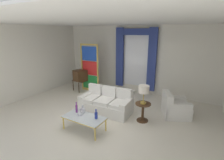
{
  "coord_description": "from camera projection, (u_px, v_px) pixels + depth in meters",
  "views": [
    {
      "loc": [
        2.92,
        -4.18,
        2.71
      ],
      "look_at": [
        0.0,
        0.9,
        1.05
      ],
      "focal_mm": 27.29,
      "sensor_mm": 36.0,
      "label": 1
    }
  ],
  "objects": [
    {
      "name": "curtained_window",
      "position": [
        135.0,
        55.0,
        7.54
      ],
      "size": [
        2.0,
        0.17,
        2.7
      ],
      "color": "white",
      "rests_on": "ground"
    },
    {
      "name": "couch_white_long",
      "position": [
        107.0,
        103.0,
        6.0
      ],
      "size": [
        1.81,
        1.02,
        0.86
      ],
      "color": "white",
      "rests_on": "ground"
    },
    {
      "name": "armchair_white",
      "position": [
        174.0,
        108.0,
        5.65
      ],
      "size": [
        1.08,
        1.07,
        0.8
      ],
      "color": "white",
      "rests_on": "ground"
    },
    {
      "name": "bottle_crystal_tall",
      "position": [
        83.0,
        110.0,
        5.02
      ],
      "size": [
        0.14,
        0.14,
        0.25
      ],
      "color": "silver",
      "rests_on": "coffee_table"
    },
    {
      "name": "coffee_table",
      "position": [
        84.0,
        118.0,
        4.79
      ],
      "size": [
        1.19,
        0.6,
        0.41
      ],
      "color": "silver",
      "rests_on": "ground"
    },
    {
      "name": "vintage_tv",
      "position": [
        80.0,
        76.0,
        8.01
      ],
      "size": [
        0.65,
        0.7,
        1.35
      ],
      "color": "#472D19",
      "rests_on": "ground"
    },
    {
      "name": "bottle_ruby_flask",
      "position": [
        77.0,
        108.0,
        5.02
      ],
      "size": [
        0.06,
        0.06,
        0.33
      ],
      "color": "#753384",
      "rests_on": "coffee_table"
    },
    {
      "name": "wall_left",
      "position": [
        36.0,
        60.0,
        7.48
      ],
      "size": [
        0.12,
        7.0,
        3.0
      ],
      "primitive_type": "cube",
      "color": "white",
      "rests_on": "ground"
    },
    {
      "name": "bottle_amber_squat",
      "position": [
        96.0,
        115.0,
        4.66
      ],
      "size": [
        0.08,
        0.08,
        0.28
      ],
      "color": "navy",
      "rests_on": "coffee_table"
    },
    {
      "name": "wall_rear",
      "position": [
        135.0,
        59.0,
        7.78
      ],
      "size": [
        8.0,
        0.12,
        3.0
      ],
      "primitive_type": "cube",
      "color": "white",
      "rests_on": "ground"
    },
    {
      "name": "stained_glass_divider",
      "position": [
        90.0,
        69.0,
        7.87
      ],
      "size": [
        0.95,
        0.05,
        2.2
      ],
      "color": "gold",
      "rests_on": "ground"
    },
    {
      "name": "peacock_figurine",
      "position": [
        92.0,
        90.0,
        7.53
      ],
      "size": [
        0.44,
        0.6,
        0.5
      ],
      "color": "beige",
      "rests_on": "ground"
    },
    {
      "name": "ground_plane",
      "position": [
        98.0,
        117.0,
        5.63
      ],
      "size": [
        16.0,
        16.0,
        0.0
      ],
      "primitive_type": "plane",
      "color": "silver"
    },
    {
      "name": "table_lamp_brass",
      "position": [
        144.0,
        90.0,
        5.11
      ],
      "size": [
        0.32,
        0.32,
        0.57
      ],
      "color": "#B29338",
      "rests_on": "round_side_table"
    },
    {
      "name": "round_side_table",
      "position": [
        143.0,
        110.0,
        5.29
      ],
      "size": [
        0.48,
        0.48,
        0.59
      ],
      "color": "#472D19",
      "rests_on": "ground"
    },
    {
      "name": "bottle_blue_decanter",
      "position": [
        80.0,
        112.0,
        4.89
      ],
      "size": [
        0.14,
        0.14,
        0.22
      ],
      "color": "silver",
      "rests_on": "coffee_table"
    },
    {
      "name": "ceiling_slab",
      "position": [
        110.0,
        22.0,
        5.47
      ],
      "size": [
        8.0,
        7.6,
        0.04
      ],
      "primitive_type": "cube",
      "color": "white"
    }
  ]
}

